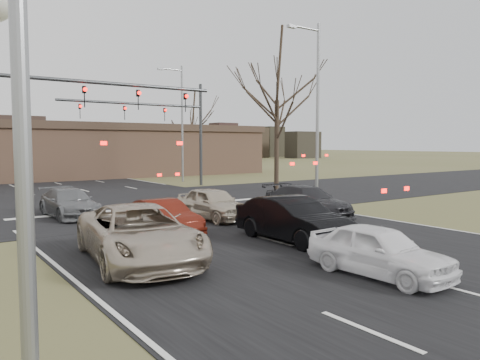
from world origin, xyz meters
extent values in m
plane|color=brown|center=(0.00, 0.00, 0.00)|extent=(360.00, 360.00, 0.00)
cube|color=black|center=(0.00, 60.00, 0.01)|extent=(14.00, 300.00, 0.02)
cube|color=black|center=(0.00, 15.00, 0.01)|extent=(200.00, 14.00, 0.02)
cube|color=#8F664D|center=(2.00, 38.00, 2.30)|extent=(42.00, 10.00, 4.60)
cube|color=#38281E|center=(2.00, 38.00, 4.95)|extent=(42.40, 10.40, 0.70)
cylinder|color=#383A3D|center=(-2.50, 13.00, 6.20)|extent=(12.00, 0.18, 0.18)
imported|color=black|center=(-5.83, 13.00, 5.50)|extent=(0.16, 0.20, 1.00)
imported|color=black|center=(-3.17, 13.00, 5.50)|extent=(0.16, 0.20, 1.00)
imported|color=black|center=(-0.50, 13.00, 5.50)|extent=(0.16, 0.20, 1.00)
imported|color=black|center=(2.17, 13.00, 5.50)|extent=(0.16, 0.20, 1.00)
cylinder|color=#383A3D|center=(9.00, 23.00, 4.00)|extent=(0.24, 0.24, 8.00)
cylinder|color=#383A3D|center=(3.50, 23.00, 6.20)|extent=(11.00, 0.18, 0.18)
imported|color=black|center=(5.86, 23.00, 5.50)|extent=(0.16, 0.20, 1.00)
imported|color=black|center=(2.71, 23.00, 5.50)|extent=(0.16, 0.20, 1.00)
imported|color=black|center=(-0.43, 23.00, 5.50)|extent=(0.16, 0.20, 1.00)
cylinder|color=gray|center=(9.00, 10.00, 5.00)|extent=(0.18, 0.18, 10.00)
cylinder|color=gray|center=(8.00, 10.00, 9.60)|extent=(2.00, 0.12, 0.12)
cube|color=gray|center=(7.00, 10.00, 9.55)|extent=(0.50, 0.25, 0.15)
cylinder|color=gray|center=(9.50, 27.00, 5.00)|extent=(0.18, 0.18, 10.00)
cylinder|color=gray|center=(8.50, 27.00, 9.60)|extent=(2.00, 0.12, 0.12)
cube|color=gray|center=(7.50, 27.00, 9.55)|extent=(0.50, 0.25, 0.15)
cylinder|color=black|center=(11.00, 16.00, 3.16)|extent=(0.32, 0.32, 6.33)
cylinder|color=black|center=(15.00, 35.00, 2.48)|extent=(0.32, 0.32, 4.95)
imported|color=#B8A994|center=(-4.82, 2.94, 0.80)|extent=(3.41, 6.03, 1.59)
imported|color=white|center=(-0.50, -1.84, 0.65)|extent=(1.71, 3.88, 1.30)
imported|color=black|center=(0.50, 2.51, 0.76)|extent=(1.67, 4.62, 1.52)
imported|color=black|center=(4.67, 6.19, 0.70)|extent=(2.14, 4.89, 1.40)
imported|color=slate|center=(-4.16, 12.34, 0.65)|extent=(1.97, 4.51, 1.29)
imported|color=#4D130B|center=(-2.45, 6.26, 0.63)|extent=(1.51, 3.87, 1.26)
imported|color=#C2B59D|center=(0.78, 8.01, 0.70)|extent=(1.89, 4.21, 1.41)
camera|label=1|loc=(-9.95, -9.20, 3.30)|focal=35.00mm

